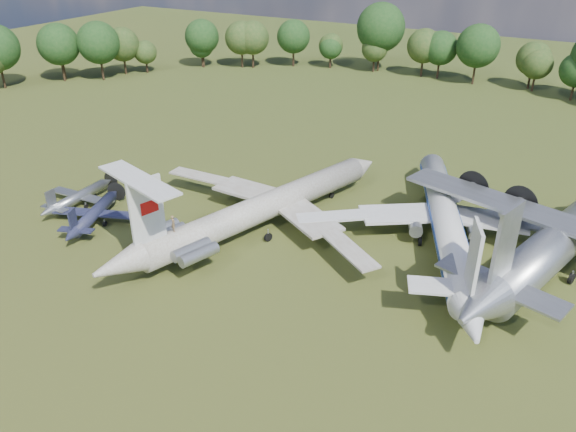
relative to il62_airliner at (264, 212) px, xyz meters
The scene contains 7 objects.
ground 2.93m from the il62_airliner, 135.09° to the right, with size 300.00×300.00×0.00m, color #203E14.
il62_airliner is the anchor object (origin of this frame).
tu104_jet 21.49m from the il62_airliner, 19.29° to the left, with size 34.66×46.21×4.62m, color silver, non-canonical shape.
an12_transport 32.89m from the il62_airliner, 12.08° to the left, with size 37.18×41.55×5.47m, color #9A9DA1, non-canonical shape.
small_prop_west 21.33m from the il62_airliner, 154.39° to the right, with size 10.98×14.97×2.20m, color black, non-canonical shape.
small_prop_northwest 25.67m from the il62_airliner, 165.64° to the right, with size 10.06×13.72×2.01m, color #95989C, non-canonical shape.
person_on_il62 13.16m from the il62_airliner, 107.64° to the right, with size 0.68×0.45×1.86m, color olive.
Camera 1 is at (32.86, -50.72, 33.81)m, focal length 35.00 mm.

